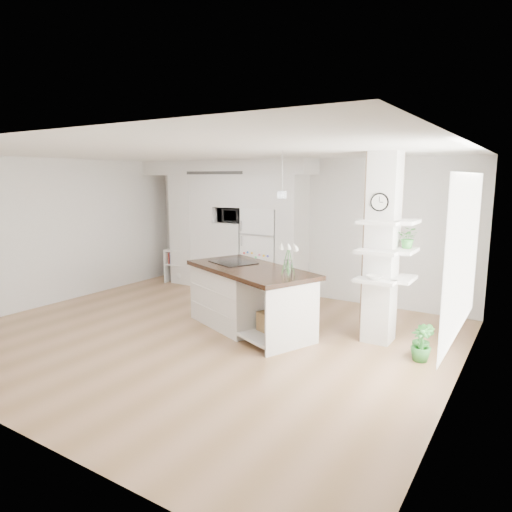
{
  "coord_description": "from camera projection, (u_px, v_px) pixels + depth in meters",
  "views": [
    {
      "loc": [
        4.18,
        -5.12,
        2.35
      ],
      "look_at": [
        0.39,
        0.9,
        1.12
      ],
      "focal_mm": 32.0,
      "sensor_mm": 36.0,
      "label": 1
    }
  ],
  "objects": [
    {
      "name": "floor",
      "position": [
        203.0,
        335.0,
        6.87
      ],
      "size": [
        7.0,
        6.0,
        0.01
      ],
      "primitive_type": "cube",
      "color": "#A97E5B",
      "rests_on": "ground"
    },
    {
      "name": "room",
      "position": [
        200.0,
        212.0,
        6.55
      ],
      "size": [
        7.04,
        6.04,
        2.72
      ],
      "color": "white",
      "rests_on": "ground"
    },
    {
      "name": "cabinet_wall",
      "position": [
        227.0,
        218.0,
        9.6
      ],
      "size": [
        4.0,
        0.71,
        2.7
      ],
      "color": "white",
      "rests_on": "floor"
    },
    {
      "name": "refrigerator",
      "position": [
        265.0,
        251.0,
        9.23
      ],
      "size": [
        0.78,
        0.69,
        1.75
      ],
      "color": "white",
      "rests_on": "floor"
    },
    {
      "name": "column",
      "position": [
        386.0,
        250.0,
        6.33
      ],
      "size": [
        0.69,
        0.9,
        2.7
      ],
      "color": "silver",
      "rests_on": "floor"
    },
    {
      "name": "window",
      "position": [
        464.0,
        255.0,
        5.03
      ],
      "size": [
        0.0,
        2.4,
        2.4
      ],
      "primitive_type": "plane",
      "rotation": [
        1.57,
        0.0,
        -1.57
      ],
      "color": "white",
      "rests_on": "room"
    },
    {
      "name": "pendant_light",
      "position": [
        312.0,
        196.0,
        5.74
      ],
      "size": [
        0.12,
        0.12,
        0.1
      ],
      "primitive_type": "cylinder",
      "color": "white",
      "rests_on": "room"
    },
    {
      "name": "kitchen_island",
      "position": [
        241.0,
        294.0,
        7.24
      ],
      "size": [
        2.44,
        1.82,
        1.56
      ],
      "rotation": [
        0.0,
        0.0,
        -0.4
      ],
      "color": "white",
      "rests_on": "floor"
    },
    {
      "name": "bookshelf",
      "position": [
        181.0,
        268.0,
        10.28
      ],
      "size": [
        0.7,
        0.49,
        0.75
      ],
      "rotation": [
        0.0,
        0.0,
        0.21
      ],
      "color": "white",
      "rests_on": "floor"
    },
    {
      "name": "floor_plant_a",
      "position": [
        423.0,
        340.0,
        5.96
      ],
      "size": [
        0.31,
        0.27,
        0.5
      ],
      "primitive_type": "imported",
      "rotation": [
        0.0,
        0.0,
        -0.18
      ],
      "color": "#337F33",
      "rests_on": "floor"
    },
    {
      "name": "floor_plant_b",
      "position": [
        421.0,
        344.0,
        5.88
      ],
      "size": [
        0.33,
        0.33,
        0.46
      ],
      "primitive_type": "imported",
      "rotation": [
        0.0,
        0.0,
        -0.31
      ],
      "color": "#337F33",
      "rests_on": "floor"
    },
    {
      "name": "microwave",
      "position": [
        233.0,
        215.0,
        9.46
      ],
      "size": [
        0.54,
        0.37,
        0.3
      ],
      "primitive_type": "imported",
      "color": "#2D2D2D",
      "rests_on": "cabinet_wall"
    },
    {
      "name": "shelf_plant",
      "position": [
        408.0,
        238.0,
        6.31
      ],
      "size": [
        0.27,
        0.23,
        0.3
      ],
      "primitive_type": "imported",
      "color": "#337F33",
      "rests_on": "column"
    },
    {
      "name": "decor_bowl",
      "position": [
        374.0,
        277.0,
        6.24
      ],
      "size": [
        0.22,
        0.22,
        0.05
      ],
      "primitive_type": "imported",
      "color": "white",
      "rests_on": "column"
    }
  ]
}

